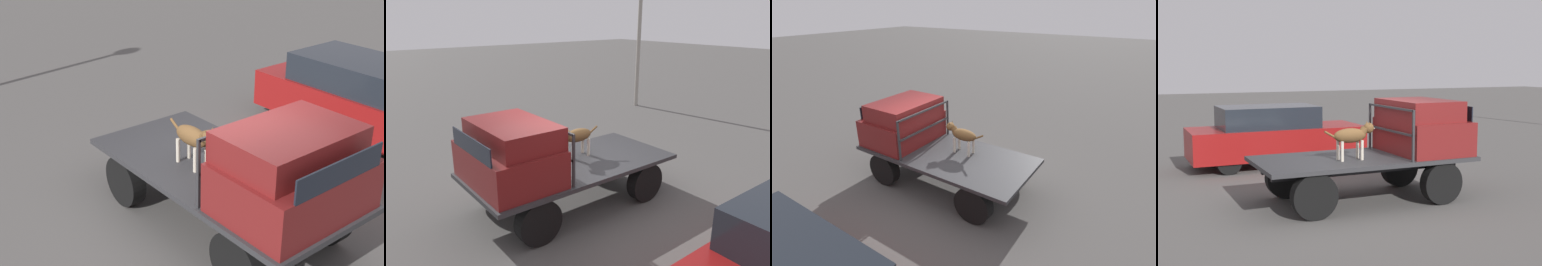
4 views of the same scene
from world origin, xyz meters
The scene contains 6 objects.
ground_plane centered at (0.00, 0.00, 0.00)m, with size 80.00×80.00×0.00m, color #514F4C.
flatbed_truck centered at (0.00, 0.00, 0.63)m, with size 4.18×1.97×0.88m.
truck_cab centered at (1.33, 0.00, 1.39)m, with size 1.36×1.85×1.08m.
truck_headboard centered at (0.61, 0.00, 1.51)m, with size 0.04×1.85×0.96m.
dog centered at (-0.29, -0.24, 1.34)m, with size 1.05×0.27×0.73m.
parked_sedan centered at (-0.55, 4.28, 0.80)m, with size 4.52×1.72×1.58m.
Camera 4 is at (-4.38, -9.30, 2.68)m, focal length 50.00 mm.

